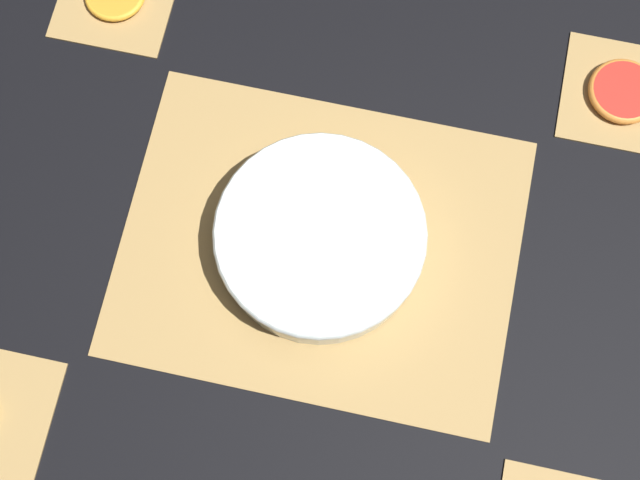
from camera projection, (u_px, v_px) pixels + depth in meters
ground_plane at (320, 247)px, 1.11m from camera, size 6.00×6.00×0.00m
bamboo_mat_center at (320, 246)px, 1.11m from camera, size 0.49×0.38×0.01m
coaster_mat_far_right at (621, 94)px, 1.16m from camera, size 0.15×0.15×0.01m
fruit_salad_bowl at (320, 238)px, 1.07m from camera, size 0.26×0.26×0.06m
grapefruit_slice at (624, 91)px, 1.15m from camera, size 0.09×0.09×0.01m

